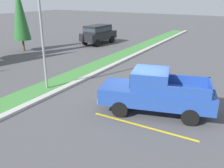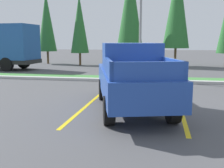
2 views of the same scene
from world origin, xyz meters
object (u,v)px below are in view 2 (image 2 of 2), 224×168
at_px(street_light, 140,11).
at_px(cypress_tree_leftmost, 47,22).
at_px(cypress_tree_right_inner, 177,6).
at_px(cypress_tree_center, 130,6).
at_px(pickup_truck_main, 132,77).
at_px(cypress_tree_left_inner, 79,24).

relative_size(street_light, cypress_tree_leftmost, 0.96).
bearing_deg(cypress_tree_right_inner, cypress_tree_leftmost, 178.54).
xyz_separation_m(street_light, cypress_tree_center, (-1.63, 9.18, 1.42)).
xyz_separation_m(pickup_truck_main, cypress_tree_left_inner, (-6.35, 15.05, 2.63)).
xyz_separation_m(cypress_tree_left_inner, cypress_tree_right_inner, (8.44, 0.67, 1.48)).
bearing_deg(street_light, cypress_tree_leftmost, 135.28).
relative_size(cypress_tree_leftmost, cypress_tree_right_inner, 0.77).
bearing_deg(pickup_truck_main, street_light, 92.47).
relative_size(pickup_truck_main, cypress_tree_leftmost, 0.82).
distance_m(street_light, cypress_tree_right_inner, 9.60).
bearing_deg(cypress_tree_right_inner, street_light, -104.43).
distance_m(cypress_tree_leftmost, cypress_tree_right_inner, 12.04).
xyz_separation_m(cypress_tree_left_inner, cypress_tree_center, (4.44, 0.65, 1.54)).
bearing_deg(cypress_tree_leftmost, cypress_tree_center, -2.39).
relative_size(street_light, cypress_tree_right_inner, 0.74).
height_order(cypress_tree_center, cypress_tree_right_inner, cypress_tree_center).
bearing_deg(cypress_tree_leftmost, cypress_tree_left_inner, -15.49).
bearing_deg(street_light, cypress_tree_center, 100.06).
xyz_separation_m(cypress_tree_leftmost, cypress_tree_left_inner, (3.53, -0.98, -0.30)).
height_order(cypress_tree_leftmost, cypress_tree_center, cypress_tree_center).
bearing_deg(cypress_tree_left_inner, cypress_tree_right_inner, 4.56).
relative_size(pickup_truck_main, cypress_tree_center, 0.63).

